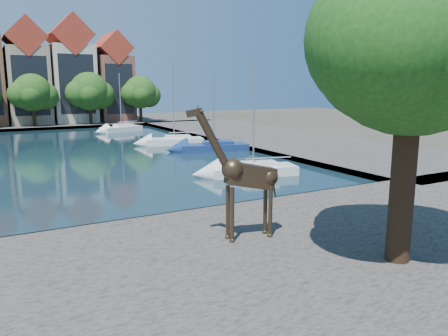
% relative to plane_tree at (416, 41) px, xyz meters
% --- Properties ---
extents(ground, '(160.00, 160.00, 0.00)m').
position_rel_plane_tree_xyz_m(ground, '(-7.62, 9.01, -7.67)').
color(ground, '#38332B').
rests_on(ground, ground).
extents(water_basin, '(38.00, 50.00, 0.08)m').
position_rel_plane_tree_xyz_m(water_basin, '(-7.62, 33.01, -7.63)').
color(water_basin, black).
rests_on(water_basin, ground).
extents(near_quay, '(50.00, 14.00, 0.50)m').
position_rel_plane_tree_xyz_m(near_quay, '(-7.62, 2.01, -7.42)').
color(near_quay, '#534D48').
rests_on(near_quay, ground).
extents(far_quay, '(60.00, 16.00, 0.50)m').
position_rel_plane_tree_xyz_m(far_quay, '(-7.62, 65.01, -7.42)').
color(far_quay, '#534D48').
rests_on(far_quay, ground).
extents(right_quay, '(14.00, 52.00, 0.50)m').
position_rel_plane_tree_xyz_m(right_quay, '(17.38, 33.01, -7.42)').
color(right_quay, '#534D48').
rests_on(right_quay, ground).
extents(plane_tree, '(8.32, 6.40, 10.62)m').
position_rel_plane_tree_xyz_m(plane_tree, '(0.00, 0.00, 0.00)').
color(plane_tree, '#332114').
rests_on(plane_tree, near_quay).
extents(townhouse_east_inner, '(5.94, 9.18, 15.79)m').
position_rel_plane_tree_xyz_m(townhouse_east_inner, '(-5.62, 64.99, 0.06)').
color(townhouse_east_inner, tan).
rests_on(townhouse_east_inner, far_quay).
extents(townhouse_east_mid, '(6.43, 9.18, 16.65)m').
position_rel_plane_tree_xyz_m(townhouse_east_mid, '(0.88, 64.99, 0.43)').
color(townhouse_east_mid, beige).
rests_on(townhouse_east_mid, far_quay).
extents(townhouse_east_end, '(5.44, 9.18, 14.43)m').
position_rel_plane_tree_xyz_m(townhouse_east_end, '(7.38, 64.99, -0.56)').
color(townhouse_east_end, brown).
rests_on(townhouse_east_end, far_quay).
extents(far_tree_mid_east, '(7.02, 5.40, 7.52)m').
position_rel_plane_tree_xyz_m(far_tree_mid_east, '(-5.52, 59.50, -2.54)').
color(far_tree_mid_east, '#332114').
rests_on(far_tree_mid_east, far_quay).
extents(far_tree_east, '(7.54, 5.80, 7.84)m').
position_rel_plane_tree_xyz_m(far_tree_east, '(2.49, 59.50, -2.43)').
color(far_tree_east, '#332114').
rests_on(far_tree_east, far_quay).
extents(far_tree_far_east, '(6.76, 5.20, 7.36)m').
position_rel_plane_tree_xyz_m(far_tree_far_east, '(10.48, 59.50, -2.60)').
color(far_tree_far_east, '#332114').
rests_on(far_tree_far_east, far_quay).
extents(giraffe_statue, '(3.54, 0.83, 5.05)m').
position_rel_plane_tree_xyz_m(giraffe_statue, '(-3.58, 4.33, -4.69)').
color(giraffe_statue, '#36281B').
rests_on(giraffe_statue, near_quay).
extents(sailboat_right_a, '(6.44, 3.59, 8.14)m').
position_rel_plane_tree_xyz_m(sailboat_right_a, '(4.38, 16.13, -7.11)').
color(sailboat_right_a, silver).
rests_on(sailboat_right_a, water_basin).
extents(sailboat_right_b, '(6.86, 3.78, 11.43)m').
position_rel_plane_tree_xyz_m(sailboat_right_b, '(7.38, 27.92, -7.08)').
color(sailboat_right_b, navy).
rests_on(sailboat_right_b, water_basin).
extents(sailboat_right_c, '(6.36, 3.45, 8.40)m').
position_rel_plane_tree_xyz_m(sailboat_right_c, '(5.66, 33.82, -7.06)').
color(sailboat_right_c, white).
rests_on(sailboat_right_c, water_basin).
extents(sailboat_right_d, '(6.05, 3.75, 7.85)m').
position_rel_plane_tree_xyz_m(sailboat_right_d, '(4.38, 49.68, -7.05)').
color(sailboat_right_d, white).
rests_on(sailboat_right_d, water_basin).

